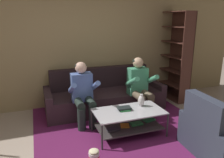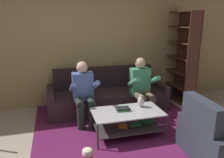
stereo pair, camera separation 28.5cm
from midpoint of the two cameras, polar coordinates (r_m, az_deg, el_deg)
The scene contains 11 objects.
back_partition at distance 4.88m, azimuth -6.90°, elevation 10.13°, with size 8.40×0.12×2.90m, color tan.
couch at distance 4.73m, azimuth 0.43°, elevation -4.47°, with size 2.47×0.88×0.86m.
person_seated_left at distance 4.01m, azimuth -5.41°, elevation -3.08°, with size 0.50×0.58×1.14m.
person_seated_right at distance 4.34m, azimuth 9.66°, elevation -1.70°, with size 0.50×0.58×1.16m.
coffee_table at distance 3.69m, azimuth 6.27°, elevation -10.50°, with size 1.15×0.63×0.43m.
area_rug at distance 4.20m, azimuth 3.45°, elevation -11.24°, with size 3.00×3.15×0.01m.
vase at distance 3.80m, azimuth 9.68°, elevation -5.78°, with size 0.11×0.11×0.21m.
book_stack at distance 3.64m, azimuth 5.09°, elevation -7.82°, with size 0.23×0.17×0.05m.
bookshelf at distance 5.50m, azimuth 18.69°, elevation 4.79°, with size 0.34×1.06×2.06m.
armchair at distance 3.50m, azimuth 28.37°, elevation -13.85°, with size 0.92×0.99×0.89m.
popcorn_tub at distance 3.11m, azimuth -3.64°, elevation -19.43°, with size 0.14×0.14×0.22m.
Camera 2 is at (-0.58, -2.39, 1.88)m, focal length 35.00 mm.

